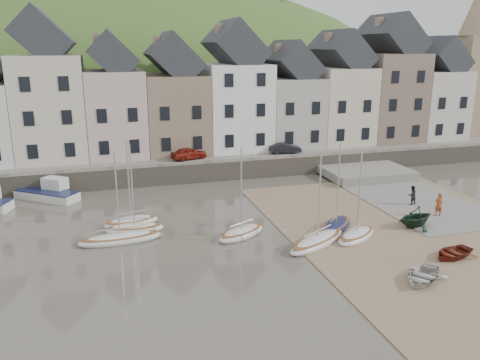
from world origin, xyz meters
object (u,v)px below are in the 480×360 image
object	(u,v)px
rowboat_red	(453,253)
person_dark	(412,195)
rowboat_green	(416,217)
car_right	(285,148)
sailboat_0	(120,238)
car_left	(189,153)
person_red	(439,204)
rowboat_white	(422,276)

from	to	relation	value
rowboat_red	person_dark	size ratio (longest dim) A/B	1.90
rowboat_green	car_right	bearing A→B (deg)	176.69
sailboat_0	car_left	size ratio (longest dim) A/B	1.80
car_left	car_right	distance (m)	10.04
person_dark	car_left	world-z (taller)	car_left
car_left	rowboat_green	bearing A→B (deg)	-160.63
person_red	car_right	xyz separation A→B (m)	(-5.58, 17.11, 1.16)
sailboat_0	rowboat_green	world-z (taller)	sailboat_0
car_left	car_right	xyz separation A→B (m)	(10.04, 0.00, -0.05)
sailboat_0	car_left	distance (m)	17.27
rowboat_red	person_red	world-z (taller)	person_red
rowboat_red	person_red	distance (m)	7.52
car_right	rowboat_red	bearing A→B (deg)	-170.71
sailboat_0	person_red	bearing A→B (deg)	-4.00
person_dark	car_left	xyz separation A→B (m)	(-15.34, 14.27, 1.31)
person_red	rowboat_red	bearing A→B (deg)	61.71
sailboat_0	car_right	xyz separation A→B (m)	(17.40, 15.50, 1.89)
car_left	person_red	bearing A→B (deg)	-152.54
sailboat_0	car_left	world-z (taller)	sailboat_0
car_right	car_left	bearing A→B (deg)	95.19
sailboat_0	person_red	xyz separation A→B (m)	(22.97, -1.61, 0.73)
rowboat_red	car_left	distance (m)	26.34
rowboat_white	person_red	xyz separation A→B (m)	(7.56, 8.54, 0.61)
person_red	person_dark	world-z (taller)	person_red
rowboat_red	car_right	bearing A→B (deg)	168.11
rowboat_white	person_dark	distance (m)	13.52
sailboat_0	rowboat_red	size ratio (longest dim) A/B	2.17
person_red	car_right	size ratio (longest dim) A/B	0.53
car_left	car_right	bearing A→B (deg)	-104.93
rowboat_green	rowboat_red	bearing A→B (deg)	-21.88
rowboat_green	rowboat_red	size ratio (longest dim) A/B	0.99
car_left	car_right	size ratio (longest dim) A/B	1.06
person_red	rowboat_white	bearing A→B (deg)	51.47
person_dark	rowboat_red	bearing A→B (deg)	59.08
rowboat_white	person_dark	xyz separation A→B (m)	(7.28, 11.38, 0.51)
rowboat_white	car_left	size ratio (longest dim) A/B	0.87
rowboat_red	sailboat_0	bearing A→B (deg)	-128.77
sailboat_0	person_red	distance (m)	23.04
rowboat_green	person_red	bearing A→B (deg)	104.54
rowboat_white	car_left	xyz separation A→B (m)	(-8.06, 25.65, 1.82)
car_right	person_red	bearing A→B (deg)	-156.75
rowboat_red	rowboat_white	bearing A→B (deg)	-75.81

